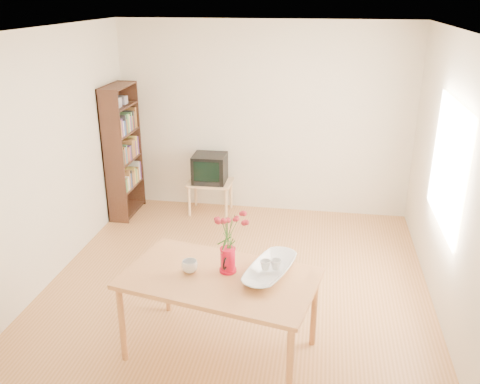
% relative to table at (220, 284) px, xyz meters
% --- Properties ---
extents(room, '(4.50, 4.50, 4.50)m').
position_rel_table_xyz_m(room, '(-0.01, 0.96, 0.62)').
color(room, '#AA6F3C').
rests_on(room, ground).
extents(table, '(1.71, 1.19, 0.75)m').
position_rel_table_xyz_m(table, '(0.00, 0.00, 0.00)').
color(table, '#C07942').
rests_on(table, ground).
extents(tv_stand, '(0.60, 0.45, 0.46)m').
position_rel_table_xyz_m(tv_stand, '(-0.74, 2.92, -0.29)').
color(tv_stand, tan).
rests_on(tv_stand, ground).
extents(bookshelf, '(0.28, 0.70, 1.80)m').
position_rel_table_xyz_m(bookshelf, '(-1.89, 2.70, 0.16)').
color(bookshelf, black).
rests_on(bookshelf, ground).
extents(pitcher, '(0.14, 0.22, 0.22)m').
position_rel_table_xyz_m(pitcher, '(0.05, 0.09, 0.17)').
color(pitcher, red).
rests_on(pitcher, table).
extents(flowers, '(0.25, 0.25, 0.35)m').
position_rel_table_xyz_m(flowers, '(0.05, 0.09, 0.45)').
color(flowers, '#BF2C3B').
rests_on(flowers, pitcher).
extents(mug, '(0.16, 0.16, 0.10)m').
position_rel_table_xyz_m(mug, '(-0.26, 0.03, 0.12)').
color(mug, white).
rests_on(mug, table).
extents(bowl, '(0.57, 0.57, 0.43)m').
position_rel_table_xyz_m(bowl, '(0.40, 0.11, 0.29)').
color(bowl, white).
rests_on(bowl, table).
extents(teacup_a, '(0.10, 0.10, 0.07)m').
position_rel_table_xyz_m(teacup_a, '(0.36, 0.11, 0.25)').
color(teacup_a, white).
rests_on(teacup_a, bowl).
extents(teacup_b, '(0.10, 0.10, 0.07)m').
position_rel_table_xyz_m(teacup_b, '(0.45, 0.13, 0.25)').
color(teacup_b, white).
rests_on(teacup_b, bowl).
extents(television, '(0.46, 0.43, 0.39)m').
position_rel_table_xyz_m(television, '(-0.74, 2.94, -0.02)').
color(television, black).
rests_on(television, tv_stand).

